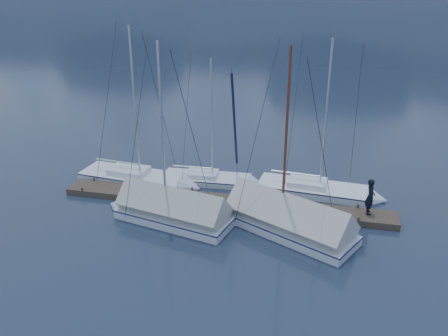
{
  "coord_description": "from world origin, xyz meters",
  "views": [
    {
      "loc": [
        5.15,
        -20.22,
        11.9
      ],
      "look_at": [
        0.0,
        2.0,
        2.2
      ],
      "focal_mm": 38.0,
      "sensor_mm": 36.0,
      "label": 1
    }
  ],
  "objects_px": {
    "sailboat_covered_far": "(164,211)",
    "person": "(370,197)",
    "sailboat_open_right": "(328,192)",
    "sailboat_covered_near": "(279,220)",
    "sailboat_open_mid": "(219,181)",
    "sailboat_open_left": "(148,180)"
  },
  "relations": [
    {
      "from": "sailboat_open_right",
      "to": "person",
      "type": "bearing_deg",
      "value": -49.53
    },
    {
      "from": "person",
      "to": "sailboat_open_mid",
      "type": "bearing_deg",
      "value": 68.32
    },
    {
      "from": "sailboat_covered_far",
      "to": "sailboat_covered_near",
      "type": "bearing_deg",
      "value": 3.93
    },
    {
      "from": "sailboat_covered_near",
      "to": "sailboat_covered_far",
      "type": "bearing_deg",
      "value": -176.07
    },
    {
      "from": "sailboat_open_mid",
      "to": "sailboat_open_right",
      "type": "xyz_separation_m",
      "value": [
        6.39,
        -0.19,
        0.02
      ]
    },
    {
      "from": "sailboat_covered_far",
      "to": "person",
      "type": "height_order",
      "value": "sailboat_covered_far"
    },
    {
      "from": "sailboat_open_left",
      "to": "sailboat_covered_near",
      "type": "xyz_separation_m",
      "value": [
        8.22,
        -3.55,
        0.32
      ]
    },
    {
      "from": "sailboat_open_right",
      "to": "sailboat_covered_near",
      "type": "height_order",
      "value": "sailboat_covered_near"
    },
    {
      "from": "sailboat_covered_near",
      "to": "sailboat_covered_far",
      "type": "height_order",
      "value": "sailboat_covered_far"
    },
    {
      "from": "sailboat_open_mid",
      "to": "person",
      "type": "distance_m",
      "value": 8.88
    },
    {
      "from": "sailboat_open_right",
      "to": "sailboat_open_mid",
      "type": "bearing_deg",
      "value": 178.32
    },
    {
      "from": "sailboat_open_mid",
      "to": "sailboat_open_left",
      "type": "bearing_deg",
      "value": -166.52
    },
    {
      "from": "sailboat_open_left",
      "to": "sailboat_covered_near",
      "type": "distance_m",
      "value": 8.95
    },
    {
      "from": "sailboat_open_right",
      "to": "sailboat_open_left",
      "type": "bearing_deg",
      "value": -175.65
    },
    {
      "from": "sailboat_open_left",
      "to": "sailboat_open_right",
      "type": "distance_m",
      "value": 10.54
    },
    {
      "from": "sailboat_covered_near",
      "to": "sailboat_covered_far",
      "type": "xyz_separation_m",
      "value": [
        -5.79,
        -0.4,
        -0.01
      ]
    },
    {
      "from": "sailboat_open_left",
      "to": "sailboat_open_mid",
      "type": "height_order",
      "value": "sailboat_open_left"
    },
    {
      "from": "sailboat_open_mid",
      "to": "person",
      "type": "xyz_separation_m",
      "value": [
        8.42,
        -2.57,
        1.14
      ]
    },
    {
      "from": "sailboat_covered_near",
      "to": "sailboat_open_mid",
      "type": "bearing_deg",
      "value": 132.09
    },
    {
      "from": "sailboat_open_left",
      "to": "person",
      "type": "bearing_deg",
      "value": -7.19
    },
    {
      "from": "sailboat_open_right",
      "to": "sailboat_covered_far",
      "type": "distance_m",
      "value": 9.38
    },
    {
      "from": "sailboat_open_left",
      "to": "sailboat_open_mid",
      "type": "distance_m",
      "value": 4.24
    }
  ]
}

